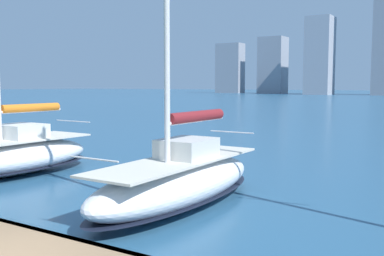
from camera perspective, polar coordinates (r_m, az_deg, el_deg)
The scene contains 2 objects.
sailboat_maroon at distance 12.87m, azimuth -1.63°, elevation -6.54°, with size 2.23×7.34×9.58m.
sailboat_orange at distance 18.67m, azimuth -21.75°, elevation -3.07°, with size 3.03×6.86×12.60m.
Camera 1 is at (-6.39, 4.38, 3.43)m, focal length 42.00 mm.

